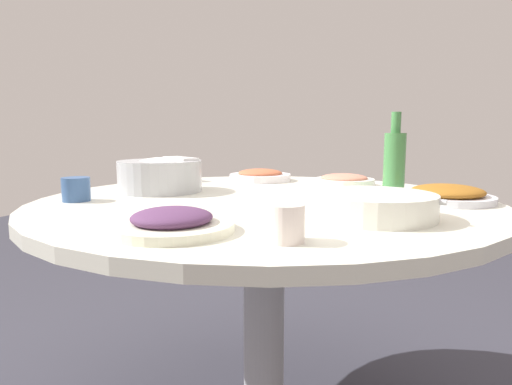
{
  "coord_description": "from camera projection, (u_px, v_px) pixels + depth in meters",
  "views": [
    {
      "loc": [
        -1.15,
        -0.46,
        0.93
      ],
      "look_at": [
        -0.04,
        0.01,
        0.77
      ],
      "focal_mm": 30.7,
      "sensor_mm": 36.0,
      "label": 1
    }
  ],
  "objects": [
    {
      "name": "dish_shrimp",
      "position": [
        344.0,
        180.0,
        1.55
      ],
      "size": [
        0.21,
        0.21,
        0.04
      ],
      "color": "white",
      "rests_on": "round_dining_table"
    },
    {
      "name": "tea_cup_side",
      "position": [
        285.0,
        223.0,
        0.75
      ],
      "size": [
        0.07,
        0.07,
        0.07
      ],
      "primitive_type": "cylinder",
      "color": "white",
      "rests_on": "round_dining_table"
    },
    {
      "name": "soup_bowl",
      "position": [
        373.0,
        206.0,
        0.96
      ],
      "size": [
        0.27,
        0.3,
        0.06
      ],
      "color": "white",
      "rests_on": "round_dining_table"
    },
    {
      "name": "round_dining_table",
      "position": [
        264.0,
        235.0,
        1.26
      ],
      "size": [
        1.28,
        1.28,
        0.74
      ],
      "color": "#99999E",
      "rests_on": "ground"
    },
    {
      "name": "tea_cup_near",
      "position": [
        188.0,
        175.0,
        1.68
      ],
      "size": [
        0.06,
        0.06,
        0.05
      ],
      "primitive_type": "cylinder",
      "color": "#375198",
      "rests_on": "round_dining_table"
    },
    {
      "name": "rice_bowl",
      "position": [
        160.0,
        175.0,
        1.39
      ],
      "size": [
        0.26,
        0.26,
        0.11
      ],
      "color": "#B2B5BA",
      "rests_on": "round_dining_table"
    },
    {
      "name": "green_bottle",
      "position": [
        394.0,
        160.0,
        1.37
      ],
      "size": [
        0.07,
        0.07,
        0.25
      ],
      "color": "#3E7C42",
      "rests_on": "round_dining_table"
    },
    {
      "name": "dish_tofu_braise",
      "position": [
        260.0,
        176.0,
        1.7
      ],
      "size": [
        0.24,
        0.24,
        0.05
      ],
      "color": "white",
      "rests_on": "round_dining_table"
    },
    {
      "name": "tea_cup_far",
      "position": [
        76.0,
        189.0,
        1.2
      ],
      "size": [
        0.07,
        0.07,
        0.07
      ],
      "primitive_type": "cylinder",
      "color": "#36578B",
      "rests_on": "round_dining_table"
    },
    {
      "name": "dish_stirfry",
      "position": [
        447.0,
        194.0,
        1.19
      ],
      "size": [
        0.24,
        0.24,
        0.05
      ],
      "color": "silver",
      "rests_on": "round_dining_table"
    },
    {
      "name": "dish_eggplant",
      "position": [
        172.0,
        223.0,
        0.83
      ],
      "size": [
        0.24,
        0.24,
        0.05
      ],
      "color": "silver",
      "rests_on": "round_dining_table"
    }
  ]
}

